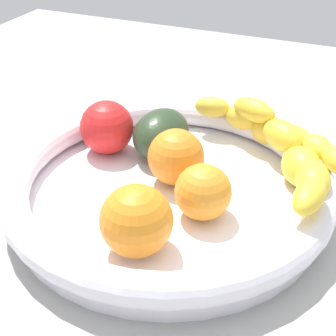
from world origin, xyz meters
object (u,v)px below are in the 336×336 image
banana_draped_left (278,133)px  tomato_red (107,127)px  fruit_bowl (168,185)px  orange_mid_left (203,192)px  avocado_dark (161,134)px  orange_front (136,221)px  orange_mid_right (176,157)px  banana_draped_right (293,157)px

banana_draped_left → tomato_red: bearing=-69.4°
fruit_bowl → tomato_red: (-5.11, -10.15, 2.43)cm
orange_mid_left → avocado_dark: 12.84cm
banana_draped_left → orange_mid_left: orange_mid_left is taller
orange_front → tomato_red: size_ratio=1.04×
orange_front → orange_mid_right: (-11.87, -1.06, -0.24)cm
orange_mid_left → tomato_red: 16.78cm
orange_mid_left → avocado_dark: (-9.43, -8.71, -0.07)cm
fruit_bowl → orange_front: bearing=6.2°
orange_front → orange_mid_right: size_ratio=1.08×
tomato_red → avocado_dark: 6.54cm
fruit_bowl → avocado_dark: 8.22cm
orange_mid_left → avocado_dark: bearing=-137.3°
banana_draped_left → orange_mid_right: bearing=-41.5°
avocado_dark → fruit_bowl: bearing=29.2°
banana_draped_right → tomato_red: size_ratio=3.18×
fruit_bowl → orange_mid_right: 3.20cm
avocado_dark → orange_mid_right: bearing=39.2°
fruit_bowl → tomato_red: size_ratio=5.47×
orange_front → tomato_red: orange_front is taller
banana_draped_right → fruit_bowl: bearing=-60.5°
banana_draped_left → orange_mid_left: (14.72, -4.05, -0.04)cm
orange_mid_left → tomato_red: (-7.58, -14.96, 0.37)cm
orange_front → tomato_red: bearing=-142.8°
banana_draped_right → tomato_red: 21.98cm
orange_mid_right → orange_front: bearing=5.1°
fruit_bowl → orange_mid_left: bearing=62.8°
banana_draped_left → orange_mid_left: size_ratio=3.58×
orange_mid_right → banana_draped_right: bearing=110.7°
orange_front → tomato_red: 18.54cm
orange_front → avocado_dark: size_ratio=0.82×
fruit_bowl → tomato_red: 11.62cm
orange_front → orange_mid_right: orange_front is taller
fruit_bowl → banana_draped_left: banana_draped_left is taller
fruit_bowl → orange_mid_left: size_ratio=6.17×
tomato_red → fruit_bowl: bearing=63.3°
orange_front → avocado_dark: orange_front is taller
banana_draped_right → orange_front: 19.54cm
fruit_bowl → tomato_red: tomato_red is taller
banana_draped_right → orange_front: orange_front is taller
fruit_bowl → banana_draped_right: 13.78cm
banana_draped_right → avocado_dark: (-0.30, -15.67, -0.63)cm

